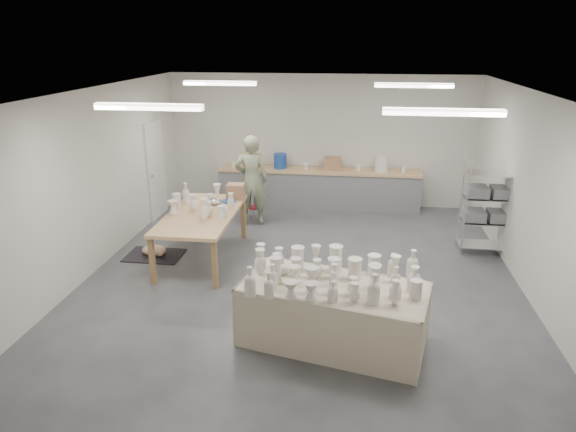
# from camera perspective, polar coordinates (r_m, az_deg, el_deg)

# --- Properties ---
(room) EXTENTS (8.00, 8.02, 3.00)m
(room) POSITION_cam_1_polar(r_m,az_deg,el_deg) (8.07, 0.96, 7.01)
(room) COLOR #424449
(room) RESTS_ON ground
(back_counter) EXTENTS (4.60, 0.60, 1.24)m
(back_counter) POSITION_cam_1_polar(r_m,az_deg,el_deg) (11.92, 3.39, 3.26)
(back_counter) COLOR tan
(back_counter) RESTS_ON ground
(wire_shelf) EXTENTS (0.88, 0.48, 1.80)m
(wire_shelf) POSITION_cam_1_polar(r_m,az_deg,el_deg) (9.88, 21.29, 1.15)
(wire_shelf) COLOR silver
(wire_shelf) RESTS_ON ground
(drying_table) EXTENTS (2.51, 1.61, 1.19)m
(drying_table) POSITION_cam_1_polar(r_m,az_deg,el_deg) (6.70, 5.00, -10.36)
(drying_table) COLOR olive
(drying_table) RESTS_ON ground
(work_table) EXTENTS (1.17, 2.32, 1.25)m
(work_table) POSITION_cam_1_polar(r_m,az_deg,el_deg) (9.15, -9.22, 0.56)
(work_table) COLOR tan
(work_table) RESTS_ON ground
(rug) EXTENTS (1.00, 0.70, 0.02)m
(rug) POSITION_cam_1_polar(r_m,az_deg,el_deg) (9.67, -14.61, -4.24)
(rug) COLOR black
(rug) RESTS_ON ground
(cat) EXTENTS (0.51, 0.41, 0.19)m
(cat) POSITION_cam_1_polar(r_m,az_deg,el_deg) (9.61, -14.58, -3.70)
(cat) COLOR white
(cat) RESTS_ON rug
(potter) EXTENTS (0.75, 0.55, 1.90)m
(potter) POSITION_cam_1_polar(r_m,az_deg,el_deg) (10.73, -4.08, 3.99)
(potter) COLOR gray
(potter) RESTS_ON ground
(red_stool) EXTENTS (0.34, 0.34, 0.29)m
(red_stool) POSITION_cam_1_polar(r_m,az_deg,el_deg) (11.18, -3.72, 0.92)
(red_stool) COLOR #B5192A
(red_stool) RESTS_ON ground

